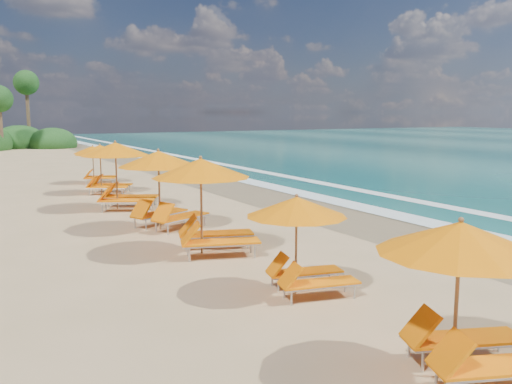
% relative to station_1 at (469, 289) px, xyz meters
% --- Properties ---
extents(ground, '(160.00, 160.00, 0.00)m').
position_rel_station_1_xyz_m(ground, '(2.22, 9.85, -1.29)').
color(ground, tan).
rests_on(ground, ground).
extents(wet_sand, '(4.00, 160.00, 0.01)m').
position_rel_station_1_xyz_m(wet_sand, '(6.22, 9.85, -1.29)').
color(wet_sand, '#887551').
rests_on(wet_sand, ground).
extents(surf_foam, '(4.00, 160.00, 0.01)m').
position_rel_station_1_xyz_m(surf_foam, '(8.92, 9.85, -1.27)').
color(surf_foam, white).
rests_on(surf_foam, ground).
extents(station_1, '(2.99, 2.94, 2.31)m').
position_rel_station_1_xyz_m(station_1, '(0.00, 0.00, 0.00)').
color(station_1, olive).
rests_on(station_1, ground).
extents(station_2, '(2.57, 2.47, 2.08)m').
position_rel_station_1_xyz_m(station_2, '(0.03, 4.04, -0.13)').
color(station_2, olive).
rests_on(station_2, ground).
extents(station_3, '(3.31, 3.23, 2.60)m').
position_rel_station_1_xyz_m(station_3, '(-0.31, 7.91, 0.16)').
color(station_3, olive).
rests_on(station_3, ground).
extents(station_4, '(3.36, 3.32, 2.58)m').
position_rel_station_1_xyz_m(station_4, '(-0.28, 11.40, 0.15)').
color(station_4, olive).
rests_on(station_4, ground).
extents(station_5, '(3.51, 3.51, 2.65)m').
position_rel_station_1_xyz_m(station_5, '(-0.47, 15.54, 0.19)').
color(station_5, olive).
rests_on(station_5, ground).
extents(station_6, '(3.09, 3.09, 2.30)m').
position_rel_station_1_xyz_m(station_6, '(-0.04, 19.93, -0.01)').
color(station_6, olive).
rests_on(station_6, ground).
extents(station_7, '(2.60, 2.56, 2.02)m').
position_rel_station_1_xyz_m(station_7, '(0.47, 23.74, -0.16)').
color(station_7, olive).
rests_on(station_7, ground).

